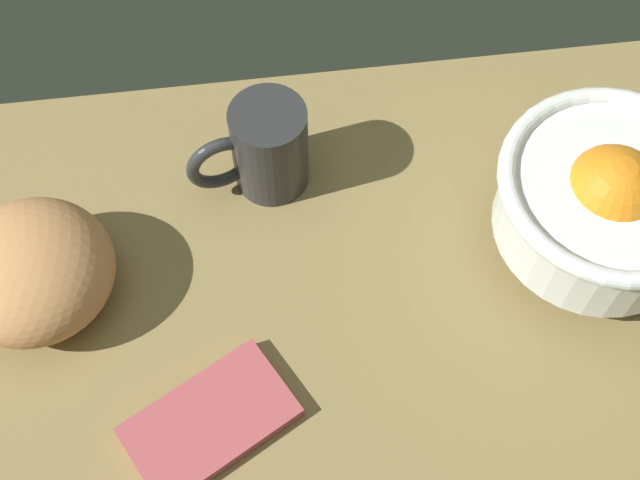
% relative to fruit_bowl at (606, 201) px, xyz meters
% --- Properties ---
extents(ground_plane, '(0.78, 0.52, 0.03)m').
position_rel_fruit_bowl_xyz_m(ground_plane, '(0.23, 0.03, -0.09)').
color(ground_plane, olive).
extents(fruit_bowl, '(0.20, 0.20, 0.12)m').
position_rel_fruit_bowl_xyz_m(fruit_bowl, '(0.00, 0.00, 0.00)').
color(fruit_bowl, white).
rests_on(fruit_bowl, ground).
extents(bread_loaf, '(0.19, 0.19, 0.09)m').
position_rel_fruit_bowl_xyz_m(bread_loaf, '(0.49, -0.01, -0.03)').
color(bread_loaf, tan).
rests_on(bread_loaf, ground).
extents(napkin_folded, '(0.16, 0.13, 0.01)m').
position_rel_fruit_bowl_xyz_m(napkin_folded, '(0.35, 0.13, -0.06)').
color(napkin_folded, '#AF4C51').
rests_on(napkin_folded, ground).
extents(mug, '(0.11, 0.07, 0.10)m').
position_rel_fruit_bowl_xyz_m(mug, '(0.28, -0.11, -0.02)').
color(mug, '#2C2C2D').
rests_on(mug, ground).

